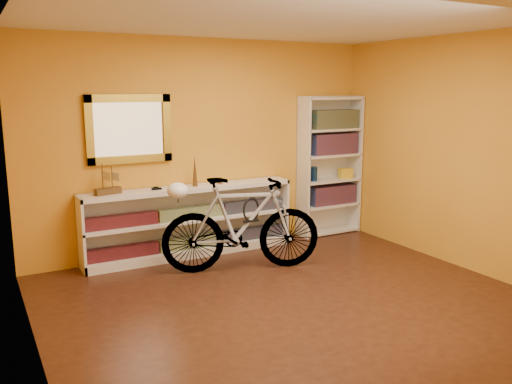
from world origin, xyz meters
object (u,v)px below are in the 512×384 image
bookcase (330,166)px  bicycle (242,224)px  helmet (178,191)px  console_unit (191,221)px

bookcase → bicycle: bearing=-155.5°
helmet → bookcase: bearing=13.9°
bookcase → helmet: 2.51m
bicycle → helmet: (-0.66, 0.21, 0.40)m
bicycle → bookcase: bearing=-48.0°
bookcase → bicycle: bookcase is taller
bookcase → bicycle: 2.00m
bookcase → bicycle: size_ratio=1.05×
console_unit → helmet: bearing=-122.2°
console_unit → bookcase: bearing=0.7°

